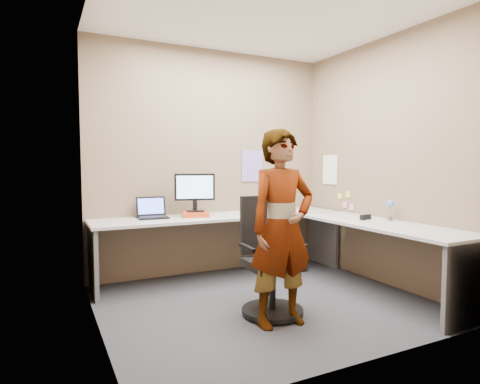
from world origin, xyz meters
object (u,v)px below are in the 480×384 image
monitor (195,189)px  office_chair (270,266)px  desk (282,232)px  person (282,228)px

monitor → office_chair: monitor is taller
desk → office_chair: (-0.53, -0.63, -0.17)m
person → office_chair: bearing=80.6°
desk → monitor: bearing=141.5°
monitor → person: bearing=-68.0°
desk → monitor: size_ratio=6.66×
monitor → office_chair: (0.25, -1.24, -0.62)m
monitor → office_chair: bearing=-64.6°
monitor → person: size_ratio=0.28×
monitor → office_chair: 1.41m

